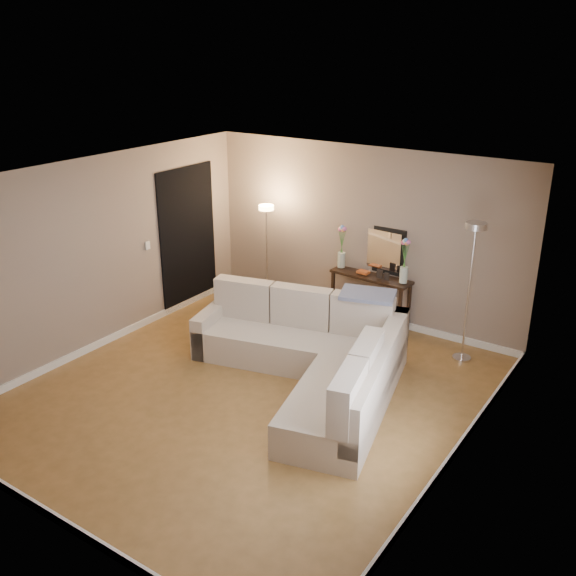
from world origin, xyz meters
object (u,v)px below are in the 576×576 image
Objects in this scene: floor_lamp_lit at (267,236)px; floor_lamp_unlit at (472,265)px; console_table at (365,295)px; sectional_sofa at (315,355)px.

floor_lamp_unlit is (3.24, -0.08, 0.18)m from floor_lamp_lit.
sectional_sofa is at bearing -80.97° from console_table.
sectional_sofa is at bearing -130.18° from floor_lamp_unlit.
floor_lamp_lit reaches higher than console_table.
console_table is at bearing 9.10° from floor_lamp_lit.
console_table is 0.67× the size of floor_lamp_unlit.
floor_lamp_unlit reaches higher than floor_lamp_lit.
sectional_sofa reaches higher than console_table.
floor_lamp_unlit is (1.33, 1.57, 0.98)m from sectional_sofa.
sectional_sofa is 1.72× the size of floor_lamp_unlit.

